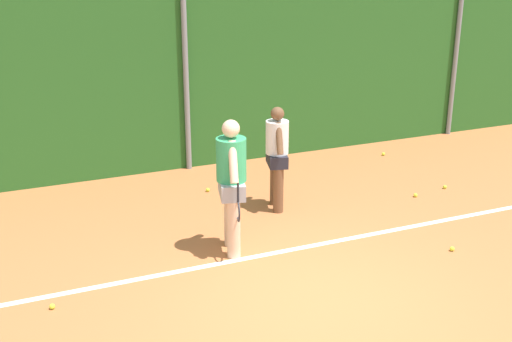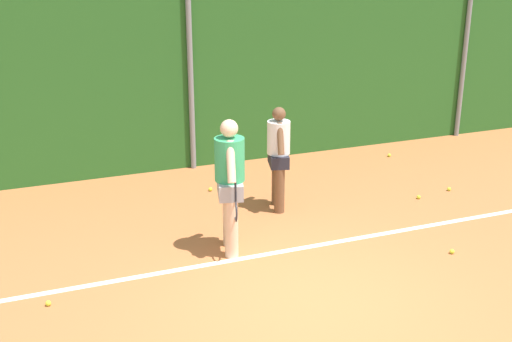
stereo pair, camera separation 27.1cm
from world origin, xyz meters
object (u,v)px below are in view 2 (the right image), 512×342
at_px(player_foreground_near, 230,179).
at_px(tennis_ball_5, 452,251).
at_px(tennis_ball_4, 389,155).
at_px(tennis_ball_8, 48,303).
at_px(tennis_ball_0, 210,189).
at_px(tennis_ball_3, 419,197).
at_px(player_midcourt, 278,153).
at_px(tennis_ball_2, 449,189).

bearing_deg(player_foreground_near, tennis_ball_5, 81.51).
height_order(tennis_ball_4, tennis_ball_8, same).
xyz_separation_m(tennis_ball_0, tennis_ball_3, (3.15, -1.59, 0.00)).
bearing_deg(player_midcourt, tennis_ball_5, 49.61).
relative_size(tennis_ball_4, tennis_ball_8, 1.00).
xyz_separation_m(tennis_ball_4, tennis_ball_5, (-1.46, -3.98, 0.00)).
bearing_deg(tennis_ball_3, tennis_ball_4, 70.83).
height_order(tennis_ball_0, tennis_ball_2, same).
height_order(player_midcourt, tennis_ball_4, player_midcourt).
bearing_deg(tennis_ball_0, tennis_ball_3, -26.75).
xyz_separation_m(tennis_ball_0, tennis_ball_4, (3.88, 0.51, 0.00)).
bearing_deg(tennis_ball_3, tennis_ball_0, 153.25).
relative_size(player_foreground_near, tennis_ball_3, 28.65).
xyz_separation_m(player_midcourt, tennis_ball_3, (2.35, -0.49, -0.91)).
relative_size(player_midcourt, tennis_ball_8, 25.35).
height_order(player_foreground_near, tennis_ball_3, player_foreground_near).
relative_size(player_foreground_near, tennis_ball_5, 28.65).
relative_size(player_midcourt, tennis_ball_2, 25.35).
distance_m(tennis_ball_0, tennis_ball_2, 4.12).
xyz_separation_m(player_foreground_near, player_midcourt, (1.20, 1.17, -0.12)).
relative_size(player_foreground_near, tennis_ball_8, 28.65).
xyz_separation_m(player_foreground_near, tennis_ball_2, (4.25, 0.81, -1.03)).
relative_size(player_midcourt, tennis_ball_5, 25.35).
xyz_separation_m(tennis_ball_3, tennis_ball_5, (-0.73, -1.88, 0.00)).
bearing_deg(tennis_ball_5, tennis_ball_4, 69.86).
bearing_deg(tennis_ball_4, player_foreground_near, -147.01).
bearing_deg(player_midcourt, tennis_ball_3, 93.49).
bearing_deg(player_midcourt, tennis_ball_0, -128.89).
relative_size(tennis_ball_2, tennis_ball_8, 1.00).
relative_size(player_foreground_near, tennis_ball_4, 28.65).
xyz_separation_m(player_midcourt, tennis_ball_4, (3.08, 1.61, -0.91)).
bearing_deg(tennis_ball_3, tennis_ball_2, 10.02).
xyz_separation_m(tennis_ball_3, tennis_ball_4, (0.73, 2.10, 0.00)).
distance_m(tennis_ball_0, tennis_ball_4, 3.91).
height_order(tennis_ball_4, tennis_ball_5, same).
distance_m(tennis_ball_0, tennis_ball_3, 3.52).
bearing_deg(tennis_ball_2, tennis_ball_3, -169.98).
distance_m(player_foreground_near, tennis_ball_4, 5.21).
xyz_separation_m(player_foreground_near, tennis_ball_0, (0.41, 2.27, -1.03)).
distance_m(tennis_ball_2, tennis_ball_3, 0.71).
bearing_deg(player_midcourt, tennis_ball_8, -49.20).
bearing_deg(player_foreground_near, tennis_ball_3, 115.33).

